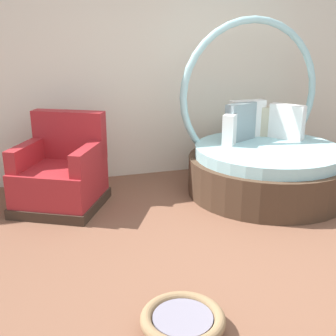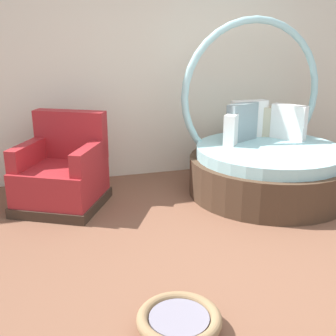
% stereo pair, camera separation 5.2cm
% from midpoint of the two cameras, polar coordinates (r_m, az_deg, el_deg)
% --- Properties ---
extents(ground_plane, '(8.00, 8.00, 0.02)m').
position_cam_midpoint_polar(ground_plane, '(3.30, 12.09, -13.89)').
color(ground_plane, brown).
extents(back_wall, '(8.00, 0.12, 2.79)m').
position_cam_midpoint_polar(back_wall, '(5.18, -0.50, 14.53)').
color(back_wall, silver).
rests_on(back_wall, ground_plane).
extents(round_daybed, '(1.73, 1.73, 1.88)m').
position_cam_midpoint_polar(round_daybed, '(4.77, 13.43, 1.27)').
color(round_daybed, '#473323').
rests_on(round_daybed, ground_plane).
extents(red_armchair, '(1.08, 1.08, 0.94)m').
position_cam_midpoint_polar(red_armchair, '(4.39, -13.81, -0.86)').
color(red_armchair, '#38281E').
rests_on(red_armchair, ground_plane).
extents(pet_basket, '(0.51, 0.51, 0.13)m').
position_cam_midpoint_polar(pet_basket, '(2.65, 2.12, -20.23)').
color(pet_basket, '#8E704C').
rests_on(pet_basket, ground_plane).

